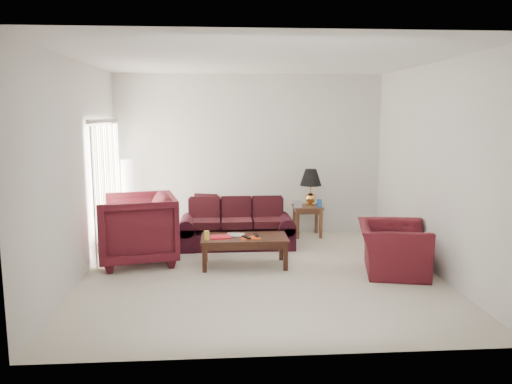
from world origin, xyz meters
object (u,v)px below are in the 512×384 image
sofa (237,224)px  armchair_left (137,229)px  armchair_right (392,248)px  end_table (307,221)px  coffee_table (244,251)px  floor_lamp (128,199)px

sofa → armchair_left: armchair_left is taller
armchair_left → armchair_right: 3.83m
end_table → armchair_left: bearing=-152.8°
armchair_left → armchair_right: bearing=66.4°
armchair_right → coffee_table: armchair_right is taller
floor_lamp → armchair_right: floor_lamp is taller
floor_lamp → armchair_left: 1.54m
floor_lamp → armchair_left: size_ratio=1.27×
sofa → armchair_left: 1.76m
sofa → armchair_right: (2.19, -1.57, -0.04)m
sofa → coffee_table: size_ratio=1.52×
floor_lamp → armchair_left: floor_lamp is taller
end_table → armchair_right: (0.85, -2.25, 0.07)m
sofa → armchair_left: (-1.56, -0.82, 0.13)m
sofa → armchair_right: size_ratio=1.79×
coffee_table → sofa: bearing=102.7°
armchair_left → end_table: bearing=105.1°
floor_lamp → armchair_right: 4.72m
sofa → armchair_left: size_ratio=1.67×
armchair_left → armchair_right: armchair_left is taller
sofa → armchair_left: bearing=-146.7°
armchair_right → coffee_table: size_ratio=0.85×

